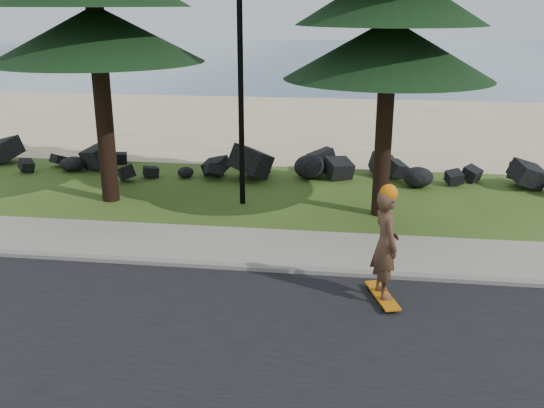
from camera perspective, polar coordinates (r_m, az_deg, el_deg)
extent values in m
plane|color=#344C17|center=(12.86, -5.38, -4.33)|extent=(160.00, 160.00, 0.00)
cube|color=black|center=(9.03, -12.00, -15.14)|extent=(160.00, 7.00, 0.02)
cube|color=gray|center=(12.04, -6.35, -5.73)|extent=(160.00, 0.20, 0.10)
cube|color=gray|center=(13.02, -5.19, -3.83)|extent=(160.00, 2.00, 0.08)
cube|color=tan|center=(26.65, 1.67, 7.64)|extent=(160.00, 15.00, 0.01)
cube|color=#3E5776|center=(62.80, 5.39, 13.71)|extent=(160.00, 58.00, 0.01)
cylinder|color=black|center=(15.04, -3.02, 14.73)|extent=(0.14, 0.14, 8.00)
cube|color=#CD710C|center=(10.83, 10.34, -8.45)|extent=(0.60, 1.16, 0.04)
imported|color=brown|center=(10.44, 10.64, -3.73)|extent=(0.64, 0.79, 1.88)
sphere|color=orange|center=(10.14, 10.93, 1.02)|extent=(0.30, 0.30, 0.30)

